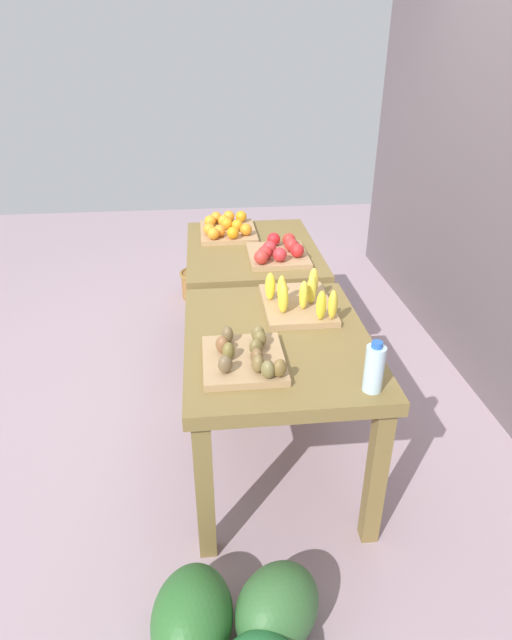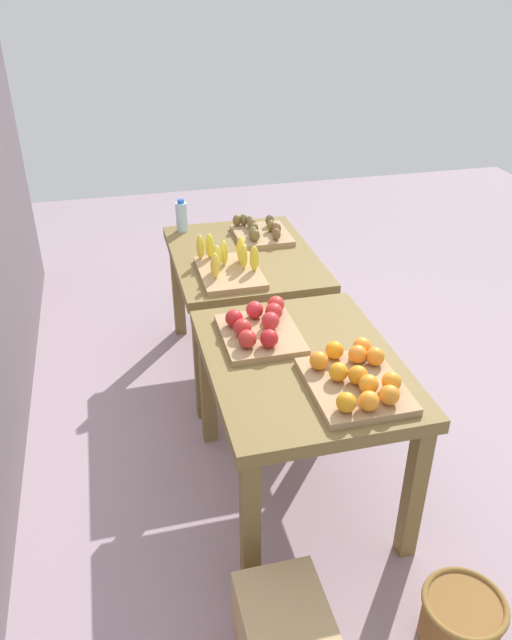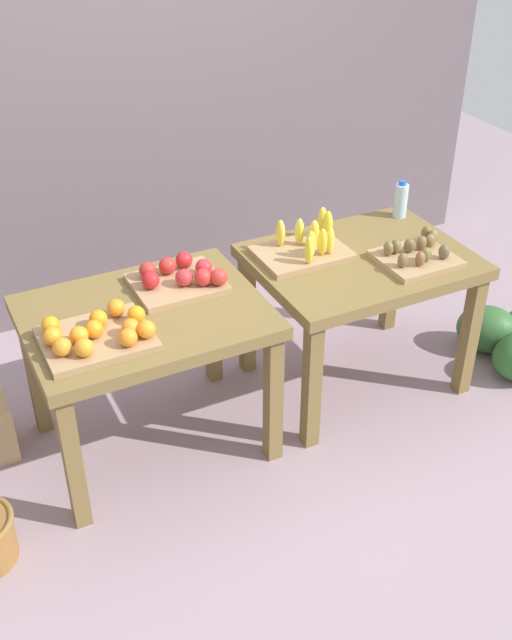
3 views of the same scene
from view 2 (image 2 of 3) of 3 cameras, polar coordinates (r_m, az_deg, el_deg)
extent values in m
plane|color=gray|center=(3.49, 1.02, -8.84)|extent=(8.00, 8.00, 0.00)
cube|color=brown|center=(2.63, 4.30, -4.12)|extent=(1.04, 0.80, 0.06)
cube|color=brown|center=(2.66, 14.37, -15.13)|extent=(0.07, 0.07, 0.69)
cube|color=brown|center=(3.30, 7.26, -4.29)|extent=(0.07, 0.07, 0.69)
cube|color=brown|center=(2.47, -0.53, -18.33)|extent=(0.07, 0.07, 0.69)
cube|color=brown|center=(3.15, -4.48, -6.01)|extent=(0.07, 0.07, 0.69)
cube|color=brown|center=(3.58, -1.19, 5.73)|extent=(1.04, 0.80, 0.06)
cube|color=brown|center=(3.45, 6.11, -2.47)|extent=(0.07, 0.07, 0.69)
cube|color=brown|center=(4.21, 1.97, 4.08)|extent=(0.07, 0.07, 0.69)
cube|color=brown|center=(3.31, -5.09, -4.02)|extent=(0.07, 0.07, 0.69)
cube|color=brown|center=(4.10, -7.24, 3.04)|extent=(0.07, 0.07, 0.69)
cube|color=#A68359|center=(2.46, 9.10, -5.98)|extent=(0.44, 0.36, 0.03)
sphere|color=orange|center=(2.38, 10.36, -5.85)|extent=(0.08, 0.08, 0.08)
sphere|color=orange|center=(2.54, 10.96, -3.32)|extent=(0.08, 0.08, 0.08)
sphere|color=orange|center=(2.34, 12.22, -6.78)|extent=(0.09, 0.09, 0.08)
sphere|color=orange|center=(2.49, 5.82, -3.75)|extent=(0.09, 0.09, 0.08)
sphere|color=orange|center=(2.42, 9.39, -5.03)|extent=(0.11, 0.11, 0.08)
sphere|color=orange|center=(2.54, 9.37, -3.14)|extent=(0.10, 0.10, 0.08)
sphere|color=orange|center=(2.56, 7.25, -2.78)|extent=(0.08, 0.08, 0.08)
sphere|color=orange|center=(2.43, 7.62, -4.77)|extent=(0.10, 0.10, 0.08)
sphere|color=orange|center=(2.28, 8.33, -7.53)|extent=(0.09, 0.09, 0.08)
sphere|color=orange|center=(2.30, 10.38, -7.36)|extent=(0.08, 0.08, 0.08)
sphere|color=orange|center=(2.41, 12.40, -5.57)|extent=(0.10, 0.10, 0.08)
sphere|color=orange|center=(2.60, 9.76, -2.41)|extent=(0.08, 0.08, 0.08)
cube|color=#A68359|center=(2.74, 0.38, -1.36)|extent=(0.40, 0.34, 0.03)
sphere|color=red|center=(2.61, -0.80, -1.75)|extent=(0.08, 0.08, 0.08)
sphere|color=red|center=(2.74, 1.35, -0.08)|extent=(0.11, 0.11, 0.08)
sphere|color=red|center=(2.69, -1.26, -0.71)|extent=(0.08, 0.08, 0.08)
sphere|color=red|center=(2.61, 1.23, -1.71)|extent=(0.10, 0.10, 0.08)
sphere|color=red|center=(2.87, 1.85, 1.46)|extent=(0.09, 0.09, 0.08)
sphere|color=red|center=(2.82, -0.13, 0.96)|extent=(0.11, 0.11, 0.08)
sphere|color=red|center=(2.76, -2.04, 0.17)|extent=(0.10, 0.10, 0.08)
sphere|color=red|center=(2.81, 1.65, 0.79)|extent=(0.08, 0.08, 0.08)
cube|color=#A68359|center=(3.30, -2.44, 4.39)|extent=(0.44, 0.32, 0.03)
ellipsoid|color=yellow|center=(3.37, -1.40, 6.59)|extent=(0.07, 0.07, 0.14)
ellipsoid|color=yellow|center=(3.18, -3.79, 5.04)|extent=(0.06, 0.06, 0.14)
ellipsoid|color=yellow|center=(3.41, -5.17, 6.75)|extent=(0.06, 0.06, 0.14)
ellipsoid|color=yellow|center=(3.28, -1.15, 5.89)|extent=(0.06, 0.05, 0.14)
ellipsoid|color=yellow|center=(3.42, -4.30, 6.85)|extent=(0.06, 0.07, 0.14)
ellipsoid|color=yellow|center=(3.26, -0.16, 5.71)|extent=(0.05, 0.06, 0.14)
ellipsoid|color=yellow|center=(3.33, -2.98, 6.22)|extent=(0.06, 0.06, 0.14)
ellipsoid|color=yellow|center=(3.27, -3.62, 5.75)|extent=(0.06, 0.06, 0.14)
ellipsoid|color=yellow|center=(3.34, -1.33, 6.32)|extent=(0.06, 0.06, 0.14)
cube|color=#A68359|center=(3.77, 0.55, 7.83)|extent=(0.36, 0.32, 0.03)
ellipsoid|color=brown|center=(3.77, 1.39, 8.68)|extent=(0.06, 0.06, 0.07)
ellipsoid|color=brown|center=(3.86, -1.77, 9.18)|extent=(0.07, 0.07, 0.07)
ellipsoid|color=olive|center=(3.87, -1.13, 9.26)|extent=(0.07, 0.07, 0.07)
ellipsoid|color=brown|center=(3.66, 1.89, 7.94)|extent=(0.07, 0.07, 0.07)
ellipsoid|color=brown|center=(3.86, 1.28, 9.19)|extent=(0.06, 0.07, 0.07)
ellipsoid|color=brown|center=(3.74, 1.92, 8.44)|extent=(0.07, 0.07, 0.07)
ellipsoid|color=brown|center=(3.67, -0.26, 8.06)|extent=(0.06, 0.07, 0.07)
ellipsoid|color=brown|center=(3.80, -0.36, 8.83)|extent=(0.07, 0.06, 0.07)
ellipsoid|color=brown|center=(3.63, -0.07, 7.81)|extent=(0.06, 0.07, 0.07)
ellipsoid|color=brown|center=(3.73, -0.18, 8.45)|extent=(0.07, 0.07, 0.07)
ellipsoid|color=brown|center=(3.84, -0.53, 9.08)|extent=(0.06, 0.06, 0.07)
cylinder|color=silver|center=(3.87, -6.87, 9.41)|extent=(0.07, 0.07, 0.18)
cylinder|color=blue|center=(3.84, -6.96, 10.83)|extent=(0.04, 0.04, 0.02)
ellipsoid|color=#26743A|center=(4.79, -1.55, 4.56)|extent=(0.39, 0.39, 0.26)
ellipsoid|color=#326130|center=(4.57, -2.15, 3.35)|extent=(0.43, 0.43, 0.27)
ellipsoid|color=#2A6129|center=(4.64, 1.38, 3.85)|extent=(0.41, 0.33, 0.28)
cylinder|color=olive|center=(2.63, 18.34, -24.92)|extent=(0.28, 0.28, 0.21)
torus|color=olive|center=(2.54, 18.74, -23.55)|extent=(0.31, 0.31, 0.02)
cube|color=tan|center=(2.43, 2.73, -27.32)|extent=(0.40, 0.30, 0.30)
camera|label=1|loc=(5.22, -3.12, 26.62)|focal=29.26mm
camera|label=3|loc=(3.68, 62.53, 21.08)|focal=43.22mm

